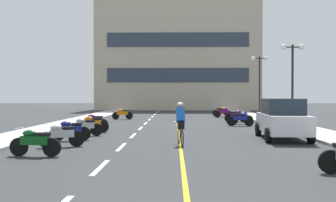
# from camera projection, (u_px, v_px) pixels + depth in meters

# --- Properties ---
(ground_plane) EXTENTS (140.00, 140.00, 0.00)m
(ground_plane) POSITION_uv_depth(u_px,v_px,m) (174.00, 124.00, 25.11)
(ground_plane) COLOR #2D3033
(curb_left) EXTENTS (2.40, 72.00, 0.12)m
(curb_left) POSITION_uv_depth(u_px,v_px,m) (79.00, 120.00, 28.23)
(curb_left) COLOR #A8A8A3
(curb_left) RESTS_ON ground
(curb_right) EXTENTS (2.40, 72.00, 0.12)m
(curb_right) POSITION_uv_depth(u_px,v_px,m) (270.00, 121.00, 27.99)
(curb_right) COLOR #A8A8A3
(curb_right) RESTS_ON ground
(lane_dash_1) EXTENTS (0.14, 2.20, 0.01)m
(lane_dash_1) POSITION_uv_depth(u_px,v_px,m) (100.00, 167.00, 10.15)
(lane_dash_1) COLOR silver
(lane_dash_1) RESTS_ON ground
(lane_dash_2) EXTENTS (0.14, 2.20, 0.01)m
(lane_dash_2) POSITION_uv_depth(u_px,v_px,m) (121.00, 147.00, 14.15)
(lane_dash_2) COLOR silver
(lane_dash_2) RESTS_ON ground
(lane_dash_3) EXTENTS (0.14, 2.20, 0.01)m
(lane_dash_3) POSITION_uv_depth(u_px,v_px,m) (133.00, 136.00, 18.14)
(lane_dash_3) COLOR silver
(lane_dash_3) RESTS_ON ground
(lane_dash_4) EXTENTS (0.14, 2.20, 0.01)m
(lane_dash_4) POSITION_uv_depth(u_px,v_px,m) (140.00, 128.00, 22.14)
(lane_dash_4) COLOR silver
(lane_dash_4) RESTS_ON ground
(lane_dash_5) EXTENTS (0.14, 2.20, 0.01)m
(lane_dash_5) POSITION_uv_depth(u_px,v_px,m) (146.00, 123.00, 26.14)
(lane_dash_5) COLOR silver
(lane_dash_5) RESTS_ON ground
(lane_dash_6) EXTENTS (0.14, 2.20, 0.01)m
(lane_dash_6) POSITION_uv_depth(u_px,v_px,m) (149.00, 120.00, 30.14)
(lane_dash_6) COLOR silver
(lane_dash_6) RESTS_ON ground
(lane_dash_7) EXTENTS (0.14, 2.20, 0.01)m
(lane_dash_7) POSITION_uv_depth(u_px,v_px,m) (152.00, 117.00, 34.14)
(lane_dash_7) COLOR silver
(lane_dash_7) RESTS_ON ground
(lane_dash_8) EXTENTS (0.14, 2.20, 0.01)m
(lane_dash_8) POSITION_uv_depth(u_px,v_px,m) (155.00, 115.00, 38.14)
(lane_dash_8) COLOR silver
(lane_dash_8) RESTS_ON ground
(lane_dash_9) EXTENTS (0.14, 2.20, 0.01)m
(lane_dash_9) POSITION_uv_depth(u_px,v_px,m) (156.00, 113.00, 42.14)
(lane_dash_9) COLOR silver
(lane_dash_9) RESTS_ON ground
(lane_dash_10) EXTENTS (0.14, 2.20, 0.01)m
(lane_dash_10) POSITION_uv_depth(u_px,v_px,m) (158.00, 111.00, 46.14)
(lane_dash_10) COLOR silver
(lane_dash_10) RESTS_ON ground
(lane_dash_11) EXTENTS (0.14, 2.20, 0.01)m
(lane_dash_11) POSITION_uv_depth(u_px,v_px,m) (159.00, 110.00, 50.14)
(lane_dash_11) COLOR silver
(lane_dash_11) RESTS_ON ground
(centre_line_yellow) EXTENTS (0.12, 66.00, 0.01)m
(centre_line_yellow) POSITION_uv_depth(u_px,v_px,m) (177.00, 121.00, 28.10)
(centre_line_yellow) COLOR gold
(centre_line_yellow) RESTS_ON ground
(office_building) EXTENTS (22.21, 6.10, 15.51)m
(office_building) POSITION_uv_depth(u_px,v_px,m) (178.00, 54.00, 51.97)
(office_building) COLOR #BCAD93
(office_building) RESTS_ON ground
(street_lamp_mid) EXTENTS (1.46, 0.36, 5.00)m
(street_lamp_mid) POSITION_uv_depth(u_px,v_px,m) (293.00, 66.00, 22.95)
(street_lamp_mid) COLOR black
(street_lamp_mid) RESTS_ON curb_right
(street_lamp_far) EXTENTS (1.46, 0.36, 5.21)m
(street_lamp_far) POSITION_uv_depth(u_px,v_px,m) (260.00, 73.00, 31.99)
(street_lamp_far) COLOR black
(street_lamp_far) RESTS_ON curb_right
(parked_car_near) EXTENTS (2.17, 4.31, 1.82)m
(parked_car_near) POSITION_uv_depth(u_px,v_px,m) (282.00, 119.00, 16.62)
(parked_car_near) COLOR black
(parked_car_near) RESTS_ON ground
(motorcycle_2) EXTENTS (1.70, 0.60, 0.92)m
(motorcycle_2) POSITION_uv_depth(u_px,v_px,m) (35.00, 142.00, 11.93)
(motorcycle_2) COLOR black
(motorcycle_2) RESTS_ON ground
(motorcycle_3) EXTENTS (1.64, 0.79, 0.92)m
(motorcycle_3) POSITION_uv_depth(u_px,v_px,m) (61.00, 135.00, 14.07)
(motorcycle_3) COLOR black
(motorcycle_3) RESTS_ON ground
(motorcycle_4) EXTENTS (1.66, 0.73, 0.92)m
(motorcycle_4) POSITION_uv_depth(u_px,v_px,m) (70.00, 130.00, 16.02)
(motorcycle_4) COLOR black
(motorcycle_4) RESTS_ON ground
(motorcycle_5) EXTENTS (1.69, 0.62, 0.92)m
(motorcycle_5) POSITION_uv_depth(u_px,v_px,m) (85.00, 126.00, 17.92)
(motorcycle_5) COLOR black
(motorcycle_5) RESTS_ON ground
(motorcycle_6) EXTENTS (1.70, 0.60, 0.92)m
(motorcycle_6) POSITION_uv_depth(u_px,v_px,m) (92.00, 124.00, 19.66)
(motorcycle_6) COLOR black
(motorcycle_6) RESTS_ON ground
(motorcycle_7) EXTENTS (1.67, 0.69, 0.92)m
(motorcycle_7) POSITION_uv_depth(u_px,v_px,m) (94.00, 121.00, 21.56)
(motorcycle_7) COLOR black
(motorcycle_7) RESTS_ON ground
(motorcycle_8) EXTENTS (1.69, 0.63, 0.92)m
(motorcycle_8) POSITION_uv_depth(u_px,v_px,m) (240.00, 119.00, 23.80)
(motorcycle_8) COLOR black
(motorcycle_8) RESTS_ON ground
(motorcycle_9) EXTENTS (1.67, 0.68, 0.92)m
(motorcycle_9) POSITION_uv_depth(u_px,v_px,m) (242.00, 117.00, 25.36)
(motorcycle_9) COLOR black
(motorcycle_9) RESTS_ON ground
(motorcycle_10) EXTENTS (1.70, 0.60, 0.92)m
(motorcycle_10) POSITION_uv_depth(u_px,v_px,m) (236.00, 116.00, 27.36)
(motorcycle_10) COLOR black
(motorcycle_10) RESTS_ON ground
(motorcycle_11) EXTENTS (1.70, 0.60, 0.92)m
(motorcycle_11) POSITION_uv_depth(u_px,v_px,m) (122.00, 114.00, 30.47)
(motorcycle_11) COLOR black
(motorcycle_11) RESTS_ON ground
(motorcycle_12) EXTENTS (1.66, 0.75, 0.92)m
(motorcycle_12) POSITION_uv_depth(u_px,v_px,m) (223.00, 112.00, 33.18)
(motorcycle_12) COLOR black
(motorcycle_12) RESTS_ON ground
(motorcycle_13) EXTENTS (1.70, 0.60, 0.92)m
(motorcycle_13) POSITION_uv_depth(u_px,v_px,m) (222.00, 111.00, 35.07)
(motorcycle_13) COLOR black
(motorcycle_13) RESTS_ON ground
(cyclist_rider) EXTENTS (0.43, 1.77, 1.71)m
(cyclist_rider) POSITION_uv_depth(u_px,v_px,m) (181.00, 123.00, 14.67)
(cyclist_rider) COLOR black
(cyclist_rider) RESTS_ON ground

